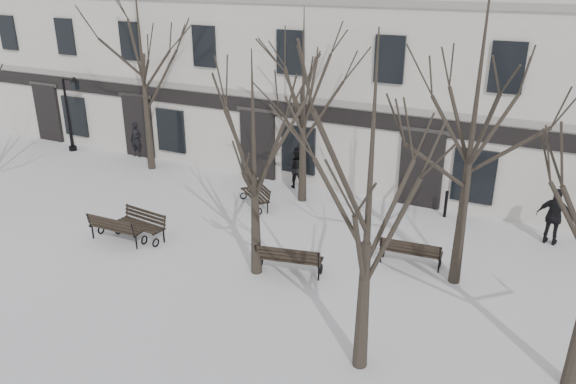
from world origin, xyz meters
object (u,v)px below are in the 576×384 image
Objects in this scene: bench_1 at (116,228)px; bench_2 at (289,258)px; tree_1 at (254,141)px; bench_3 at (257,194)px; lamp_post at (71,109)px; tree_2 at (371,173)px; bench_4 at (411,251)px; bench_0 at (141,223)px.

bench_1 is 0.95× the size of bench_2.
bench_1 is at bearing -175.89° from tree_1.
bench_3 is at bearing -62.70° from bench_2.
bench_1 is 11.17m from lamp_post.
tree_2 is 4.27× the size of bench_3.
bench_1 is at bearing 166.40° from tree_2.
bench_1 reaches higher than bench_4.
tree_2 is at bearing 87.28° from bench_4.
tree_1 reaches higher than lamp_post.
bench_4 is (8.57, 2.13, -0.01)m from bench_0.
tree_1 is 5.82m from bench_0.
bench_1 is at bearing -37.43° from lamp_post.
bench_2 is 5.29m from bench_3.
bench_0 is 8.83m from bench_4.
bench_0 is (-8.79, 2.91, -4.15)m from tree_2.
bench_3 is 6.75m from bench_4.
bench_3 is at bearing -9.90° from lamp_post.
tree_2 reaches higher than bench_4.
bench_4 is (3.98, 2.42, -3.58)m from tree_1.
tree_1 reaches higher than bench_0.
bench_0 reaches higher than bench_3.
tree_2 is 6.03m from bench_2.
tree_2 is at bearing -31.93° from tree_1.
bench_2 reaches higher than bench_1.
bench_1 is at bearing 11.86° from bench_4.
tree_1 is 4.98m from tree_2.
bench_4 is at bearing 20.17° from bench_0.
tree_2 is 3.95× the size of bench_4.
lamp_post is (-14.80, 6.05, 1.61)m from bench_2.
bench_4 is 18.36m from lamp_post.
bench_1 is 1.12× the size of bench_3.
tree_2 is (4.20, -2.62, 0.58)m from tree_1.
bench_0 is 1.02× the size of bench_4.
tree_1 is at bearing 148.07° from tree_2.
tree_1 is at bearing -20.67° from bench_3.
tree_1 is 3.40× the size of bench_0.
bench_1 is (-9.30, 2.25, -4.13)m from tree_2.
bench_4 is (6.46, -1.94, 0.02)m from bench_3.
bench_1 is 6.06m from bench_2.
bench_2 is 3.72m from bench_4.
lamp_post is (-17.86, 3.93, 1.64)m from bench_4.
tree_1 reaches higher than bench_4.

